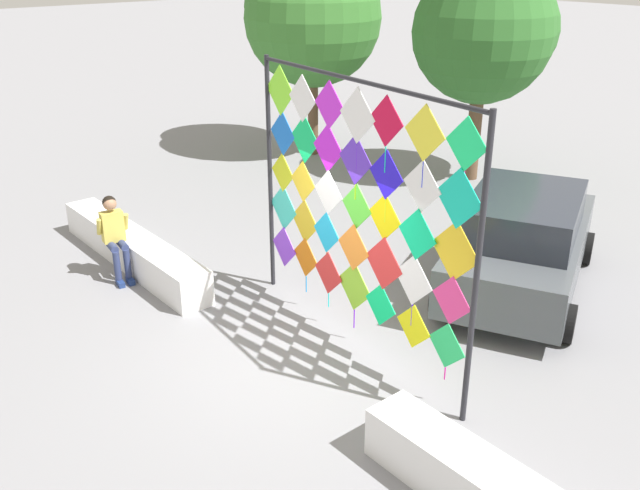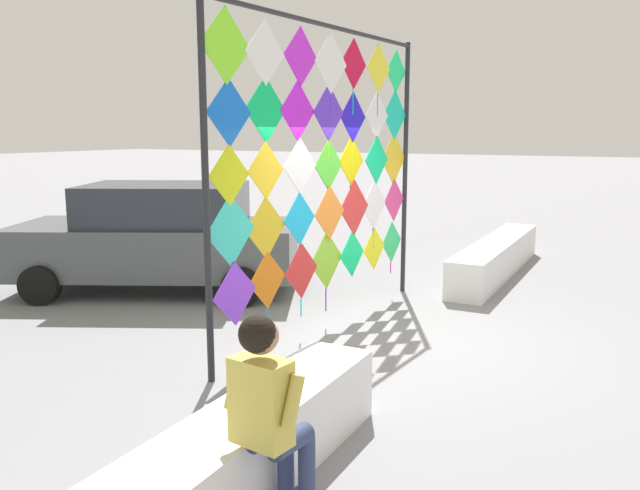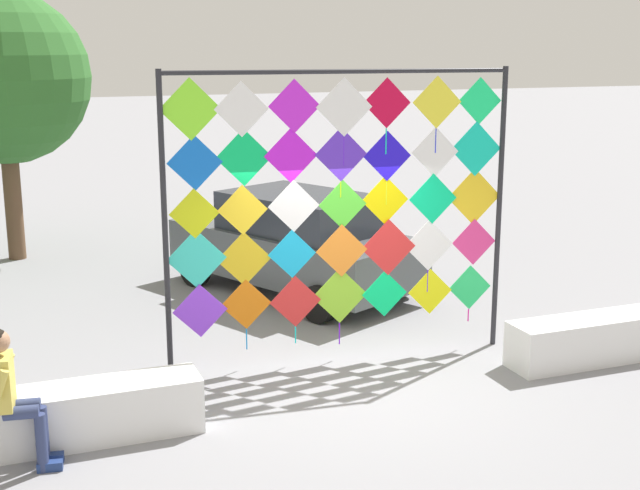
# 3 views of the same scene
# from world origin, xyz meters

# --- Properties ---
(ground) EXTENTS (120.00, 120.00, 0.00)m
(ground) POSITION_xyz_m (0.00, 0.00, 0.00)
(ground) COLOR gray
(plaza_ledge_right) EXTENTS (4.43, 0.58, 0.59)m
(plaza_ledge_right) POSITION_xyz_m (4.22, -0.39, 0.29)
(plaza_ledge_right) COLOR white
(plaza_ledge_right) RESTS_ON ground
(kite_display_rack) EXTENTS (4.42, 0.48, 3.73)m
(kite_display_rack) POSITION_xyz_m (0.14, 0.84, 2.16)
(kite_display_rack) COLOR #232328
(kite_display_rack) RESTS_ON ground
(seated_vendor) EXTENTS (0.65, 0.54, 1.44)m
(seated_vendor) POSITION_xyz_m (-3.88, -0.81, 0.84)
(seated_vendor) COLOR navy
(seated_vendor) RESTS_ON ground
(parked_car) EXTENTS (3.49, 4.63, 1.65)m
(parked_car) POSITION_xyz_m (0.67, 4.03, 0.84)
(parked_car) COLOR #4C5156
(parked_car) RESTS_ON ground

